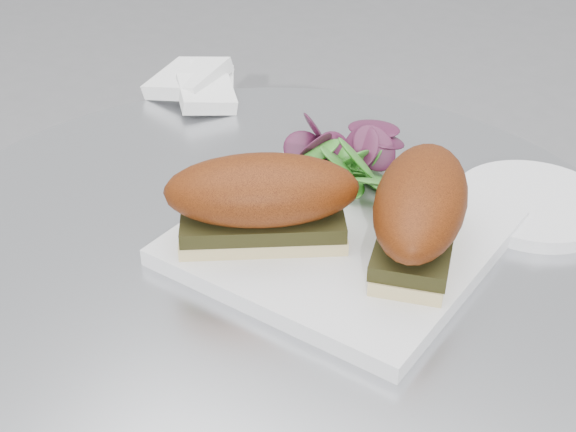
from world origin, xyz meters
name	(u,v)px	position (x,y,z in m)	size (l,w,h in m)	color
plate	(341,237)	(0.05, 0.04, 0.74)	(0.25, 0.25, 0.02)	silver
sandwich_left	(262,199)	(0.00, -0.01, 0.79)	(0.18, 0.15, 0.08)	#D1BE83
sandwich_right	(420,209)	(0.12, 0.04, 0.79)	(0.11, 0.18, 0.08)	#D1BE83
salad	(348,161)	(0.02, 0.11, 0.77)	(0.12, 0.12, 0.05)	#41892D
napkin	(197,94)	(-0.23, 0.23, 0.74)	(0.11, 0.11, 0.02)	white
saucer	(533,204)	(0.19, 0.18, 0.74)	(0.15, 0.15, 0.01)	silver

